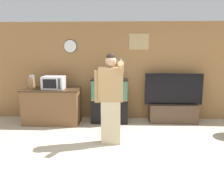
{
  "coord_description": "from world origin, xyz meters",
  "views": [
    {
      "loc": [
        -0.06,
        -3.05,
        1.9
      ],
      "look_at": [
        -0.25,
        1.73,
        1.05
      ],
      "focal_mm": 35.0,
      "sensor_mm": 36.0,
      "label": 1
    }
  ],
  "objects_px": {
    "counter_island": "(52,106)",
    "tv_on_stand": "(173,108)",
    "aquarium_on_stand": "(110,101)",
    "microwave": "(54,83)",
    "knife_block": "(32,83)",
    "person_standing": "(110,98)"
  },
  "relations": [
    {
      "from": "aquarium_on_stand",
      "to": "person_standing",
      "type": "xyz_separation_m",
      "value": [
        0.08,
        -1.28,
        0.38
      ]
    },
    {
      "from": "knife_block",
      "to": "person_standing",
      "type": "distance_m",
      "value": 2.31
    },
    {
      "from": "counter_island",
      "to": "aquarium_on_stand",
      "type": "relative_size",
      "value": 1.26
    },
    {
      "from": "microwave",
      "to": "tv_on_stand",
      "type": "height_order",
      "value": "tv_on_stand"
    },
    {
      "from": "microwave",
      "to": "tv_on_stand",
      "type": "relative_size",
      "value": 0.36
    },
    {
      "from": "counter_island",
      "to": "aquarium_on_stand",
      "type": "xyz_separation_m",
      "value": [
        1.47,
        0.13,
        0.12
      ]
    },
    {
      "from": "counter_island",
      "to": "microwave",
      "type": "xyz_separation_m",
      "value": [
        0.07,
        -0.01,
        0.61
      ]
    },
    {
      "from": "microwave",
      "to": "knife_block",
      "type": "distance_m",
      "value": 0.55
    },
    {
      "from": "microwave",
      "to": "person_standing",
      "type": "xyz_separation_m",
      "value": [
        1.48,
        -1.14,
        -0.12
      ]
    },
    {
      "from": "counter_island",
      "to": "microwave",
      "type": "distance_m",
      "value": 0.61
    },
    {
      "from": "knife_block",
      "to": "person_standing",
      "type": "xyz_separation_m",
      "value": [
        2.03,
        -1.11,
        -0.1
      ]
    },
    {
      "from": "knife_block",
      "to": "tv_on_stand",
      "type": "xyz_separation_m",
      "value": [
        3.6,
        0.26,
        -0.66
      ]
    },
    {
      "from": "counter_island",
      "to": "knife_block",
      "type": "relative_size",
      "value": 3.98
    },
    {
      "from": "counter_island",
      "to": "tv_on_stand",
      "type": "xyz_separation_m",
      "value": [
        3.12,
        0.22,
        -0.08
      ]
    },
    {
      "from": "counter_island",
      "to": "person_standing",
      "type": "bearing_deg",
      "value": -36.5
    },
    {
      "from": "microwave",
      "to": "aquarium_on_stand",
      "type": "xyz_separation_m",
      "value": [
        1.4,
        0.14,
        -0.49
      ]
    },
    {
      "from": "microwave",
      "to": "aquarium_on_stand",
      "type": "relative_size",
      "value": 0.47
    },
    {
      "from": "aquarium_on_stand",
      "to": "tv_on_stand",
      "type": "relative_size",
      "value": 0.77
    },
    {
      "from": "knife_block",
      "to": "person_standing",
      "type": "relative_size",
      "value": 0.2
    },
    {
      "from": "microwave",
      "to": "tv_on_stand",
      "type": "distance_m",
      "value": 3.13
    },
    {
      "from": "aquarium_on_stand",
      "to": "person_standing",
      "type": "relative_size",
      "value": 0.63
    },
    {
      "from": "microwave",
      "to": "knife_block",
      "type": "height_order",
      "value": "knife_block"
    }
  ]
}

